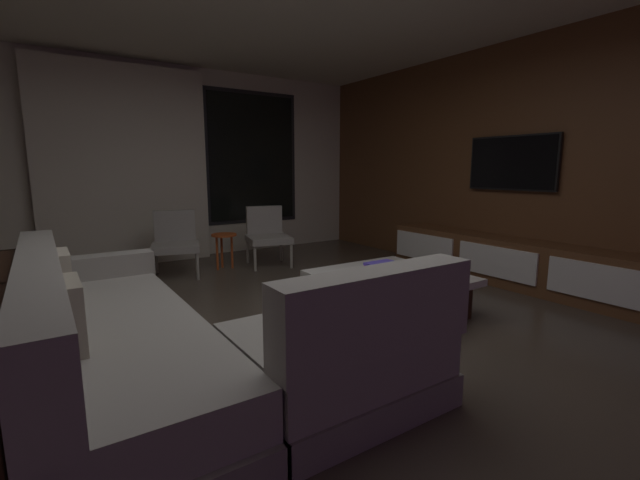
# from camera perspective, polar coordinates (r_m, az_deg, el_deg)

# --- Properties ---
(floor) EXTENTS (9.20, 9.20, 0.00)m
(floor) POSITION_cam_1_polar(r_m,az_deg,el_deg) (3.25, -2.77, -13.68)
(floor) COLOR #473D33
(back_wall_with_window) EXTENTS (6.60, 0.30, 2.70)m
(back_wall_with_window) POSITION_cam_1_polar(r_m,az_deg,el_deg) (6.36, -20.60, 9.55)
(back_wall_with_window) COLOR beige
(back_wall_with_window) RESTS_ON floor
(media_wall) EXTENTS (0.12, 7.80, 2.70)m
(media_wall) POSITION_cam_1_polar(r_m,az_deg,el_deg) (5.26, 27.49, 9.26)
(media_wall) COLOR brown
(media_wall) RESTS_ON floor
(sectional_couch) EXTENTS (1.98, 2.50, 0.82)m
(sectional_couch) POSITION_cam_1_polar(r_m,az_deg,el_deg) (2.62, -19.51, -13.29)
(sectional_couch) COLOR gray
(sectional_couch) RESTS_ON floor
(coffee_table) EXTENTS (1.16, 1.16, 0.36)m
(coffee_table) POSITION_cam_1_polar(r_m,az_deg,el_deg) (3.84, 9.40, -7.11)
(coffee_table) COLOR #311B0F
(coffee_table) RESTS_ON floor
(book_stack_on_coffee_table) EXTENTS (0.30, 0.21, 0.12)m
(book_stack_on_coffee_table) POSITION_cam_1_polar(r_m,az_deg,el_deg) (3.73, 8.30, -3.90)
(book_stack_on_coffee_table) COLOR #54BCBB
(book_stack_on_coffee_table) RESTS_ON coffee_table
(accent_chair_near_window) EXTENTS (0.65, 0.67, 0.78)m
(accent_chair_near_window) POSITION_cam_1_polar(r_m,az_deg,el_deg) (5.72, -7.18, 1.00)
(accent_chair_near_window) COLOR #B2ADA0
(accent_chair_near_window) RESTS_ON floor
(accent_chair_by_curtain) EXTENTS (0.67, 0.69, 0.78)m
(accent_chair_by_curtain) POSITION_cam_1_polar(r_m,az_deg,el_deg) (5.40, -19.00, 0.03)
(accent_chair_by_curtain) COLOR #B2ADA0
(accent_chair_by_curtain) RESTS_ON floor
(side_stool) EXTENTS (0.32, 0.32, 0.46)m
(side_stool) POSITION_cam_1_polar(r_m,az_deg,el_deg) (5.55, -12.88, -0.06)
(side_stool) COLOR #BF4C1E
(side_stool) RESTS_ON floor
(media_console) EXTENTS (0.46, 3.10, 0.52)m
(media_console) POSITION_cam_1_polar(r_m,az_deg,el_deg) (5.14, 24.47, -2.85)
(media_console) COLOR brown
(media_console) RESTS_ON floor
(mounted_tv) EXTENTS (0.05, 1.06, 0.61)m
(mounted_tv) POSITION_cam_1_polar(r_m,az_deg,el_deg) (5.29, 24.53, 9.47)
(mounted_tv) COLOR black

